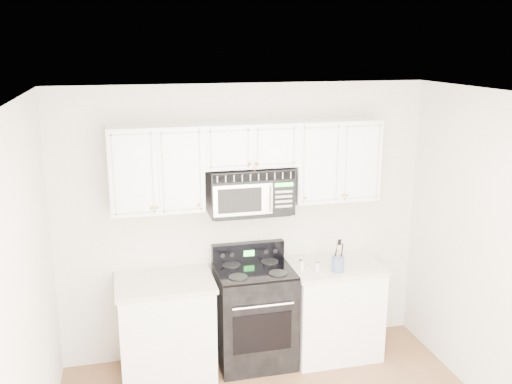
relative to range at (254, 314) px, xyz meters
name	(u,v)px	position (x,y,z in m)	size (l,w,h in m)	color
room	(303,300)	(-0.02, -1.46, 0.82)	(3.51, 3.51, 2.61)	brown
base_cabinet_left	(167,331)	(-0.82, -0.02, -0.06)	(0.86, 0.65, 0.92)	white
base_cabinet_right	(333,311)	(0.78, -0.02, -0.06)	(0.86, 0.65, 0.92)	white
range	(254,314)	(0.00, 0.00, 0.00)	(0.70, 0.64, 1.10)	black
upper_cabinets	(248,160)	(-0.02, 0.13, 1.45)	(2.44, 0.37, 0.75)	white
microwave	(250,190)	(-0.02, 0.10, 1.17)	(0.75, 0.43, 0.42)	black
utensil_crock	(338,263)	(0.74, -0.20, 0.51)	(0.11, 0.11, 0.31)	#3D4C6C
shaker_salt	(302,264)	(0.43, -0.09, 0.49)	(0.05, 0.05, 0.11)	silver
shaker_pepper	(317,266)	(0.56, -0.16, 0.49)	(0.04, 0.04, 0.11)	silver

